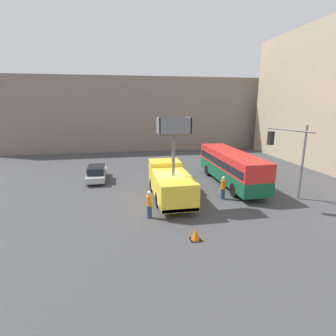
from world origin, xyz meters
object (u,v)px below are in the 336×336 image
Objects in this scene: road_worker_near_truck at (149,204)px; city_bus at (231,165)px; utility_truck at (170,181)px; traffic_light_pole at (292,151)px; road_worker_directing at (223,188)px; parked_car_curbside at (97,173)px; traffic_cone_near_truck at (196,235)px.

city_bus is at bearing 136.12° from road_worker_near_truck.
utility_truck reaches higher than traffic_light_pole.
utility_truck is 0.68× the size of city_bus.
road_worker_directing is (4.12, -0.50, -0.61)m from utility_truck.
parked_car_curbside is (-6.01, 6.51, -0.80)m from utility_truck.
city_bus is 5.53× the size of road_worker_near_truck.
traffic_light_pole is at bearing -160.60° from city_bus.
road_worker_near_truck is 6.54m from road_worker_directing.
road_worker_directing is at bearing 142.74° from city_bus.
traffic_light_pole is at bearing -96.59° from road_worker_directing.
utility_truck is at bearing 166.97° from traffic_light_pole.
utility_truck is at bearing 91.98° from traffic_cone_near_truck.
traffic_light_pole reaches higher than road_worker_near_truck.
road_worker_directing is (-2.14, -3.52, -0.88)m from city_bus.
city_bus is 1.79× the size of traffic_light_pole.
parked_car_curbside is (-12.27, 3.48, -1.06)m from city_bus.
parked_car_curbside is (-4.06, 9.43, -0.21)m from road_worker_near_truck.
utility_truck is 3.84× the size of road_worker_directing.
road_worker_near_truck reaches higher than traffic_cone_near_truck.
utility_truck is at bearing 156.47° from road_worker_near_truck.
traffic_cone_near_truck is (-3.90, -5.77, -0.60)m from road_worker_directing.
road_worker_near_truck is at bearing -66.73° from parked_car_curbside.
traffic_light_pole is 11.06m from road_worker_near_truck.
traffic_light_pole is 8.35× the size of traffic_cone_near_truck.
road_worker_directing is at bearing 121.99° from road_worker_near_truck.
parked_car_curbside is (-14.66, 8.51, -3.23)m from traffic_light_pole.
utility_truck is 8.89m from parked_car_curbside.
traffic_light_pole is 17.25m from parked_car_curbside.
traffic_light_pole is 10.12m from traffic_cone_near_truck.
road_worker_near_truck is (-8.21, -5.96, -0.85)m from city_bus.
traffic_light_pole is 3.08× the size of road_worker_near_truck.
traffic_light_pole is (2.39, -5.03, 2.17)m from city_bus.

